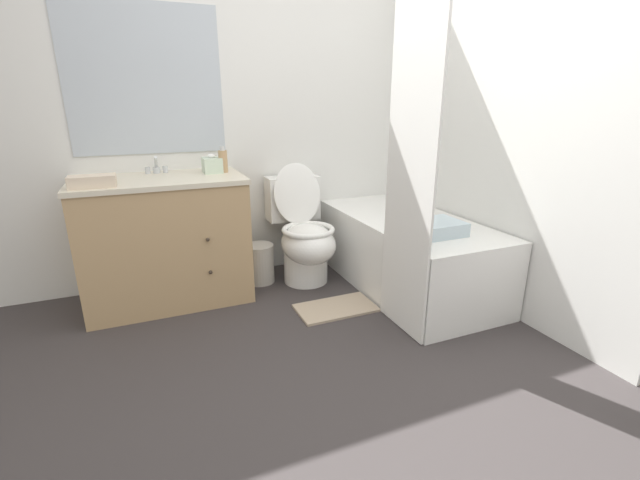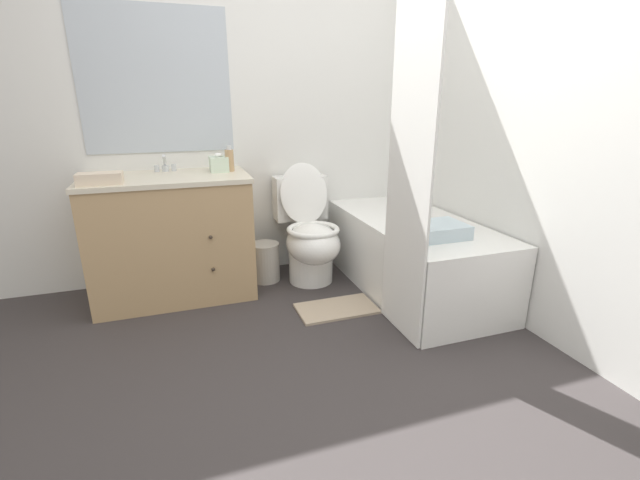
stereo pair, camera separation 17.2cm
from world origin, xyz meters
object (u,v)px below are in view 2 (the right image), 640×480
wastebasket (265,262)px  bath_towel_folded (435,230)px  bath_mat (337,308)px  soap_dispenser (229,160)px  hand_towel_folded (100,179)px  bathtub (412,254)px  vanity_cabinet (173,236)px  tissue_box (219,164)px  toilet (309,236)px  sink_faucet (165,166)px

wastebasket → bath_towel_folded: size_ratio=0.80×
wastebasket → bath_mat: bearing=-61.9°
soap_dispenser → hand_towel_folded: 0.81m
bathtub → hand_towel_folded: bearing=172.4°
vanity_cabinet → wastebasket: vanity_cabinet is taller
hand_towel_folded → wastebasket: bearing=12.5°
bathtub → tissue_box: 1.48m
toilet → bathtub: 0.75m
vanity_cabinet → bath_towel_folded: (1.50, -0.83, 0.13)m
tissue_box → bath_mat: tissue_box is taller
wastebasket → bath_towel_folded: 1.28m
soap_dispenser → hand_towel_folded: bearing=-162.9°
toilet → hand_towel_folded: (-1.30, -0.13, 0.52)m
bath_towel_folded → vanity_cabinet: bearing=151.1°
wastebasket → sink_faucet: bearing=166.6°
vanity_cabinet → sink_faucet: sink_faucet is taller
sink_faucet → wastebasket: 0.97m
sink_faucet → soap_dispenser: soap_dispenser is taller
wastebasket → soap_dispenser: bearing=174.5°
vanity_cabinet → toilet: toilet is taller
wastebasket → toilet: bearing=-15.3°
tissue_box → hand_towel_folded: size_ratio=0.61×
sink_faucet → bathtub: 1.81m
vanity_cabinet → bath_mat: bearing=-31.7°
bathtub → bath_towel_folded: bearing=-102.9°
bath_mat → vanity_cabinet: bearing=148.3°
toilet → bath_mat: (0.01, -0.54, -0.34)m
bathtub → soap_dispenser: size_ratio=8.40×
sink_faucet → tissue_box: bearing=-17.5°
bath_mat → tissue_box: bearing=132.8°
vanity_cabinet → tissue_box: size_ratio=6.94×
bathtub → tissue_box: size_ratio=9.88×
toilet → bathtub: (0.63, -0.39, -0.09)m
toilet → tissue_box: 0.82m
sink_faucet → bath_towel_folded: 1.83m
toilet → bath_towel_folded: toilet is taller
toilet → soap_dispenser: soap_dispenser is taller
bathtub → bath_mat: bathtub is taller
toilet → bath_mat: size_ratio=1.69×
bath_mat → wastebasket: bearing=118.1°
wastebasket → bath_towel_folded: bath_towel_folded is taller
sink_faucet → soap_dispenser: bearing=-17.2°
hand_towel_folded → bath_towel_folded: bearing=-19.0°
vanity_cabinet → sink_faucet: 0.48m
vanity_cabinet → bath_mat: 1.20m
toilet → sink_faucet: bearing=166.0°
vanity_cabinet → bath_mat: vanity_cabinet is taller
hand_towel_folded → bath_mat: bearing=-17.1°
bathtub → wastebasket: bearing=153.5°
vanity_cabinet → tissue_box: bearing=11.5°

